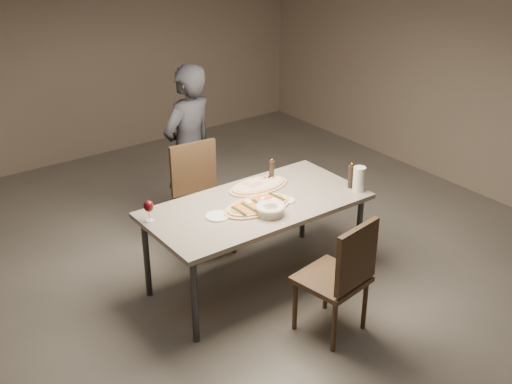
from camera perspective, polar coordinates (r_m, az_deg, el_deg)
room at (r=4.89m, az=0.00°, el=5.82°), size 7.00×7.00×7.00m
dining_table at (r=5.17m, az=0.00°, el=-1.57°), size 1.80×0.90×0.75m
zucchini_pizza at (r=5.08m, az=0.15°, el=-1.19°), size 0.61×0.34×0.05m
ham_pizza at (r=5.41m, az=0.23°, el=0.58°), size 0.56×0.31×0.04m
bread_basket at (r=4.95m, az=1.28°, el=-1.52°), size 0.24×0.24×0.08m
oil_dish at (r=5.18m, az=2.75°, el=-0.76°), size 0.13×0.13×0.01m
pepper_mill_left at (r=5.52m, az=1.40°, el=1.96°), size 0.05×0.05×0.20m
pepper_mill_right at (r=5.43m, az=8.47°, el=1.43°), size 0.06×0.06×0.23m
carafe at (r=5.38m, az=9.15°, el=1.15°), size 0.10×0.10×0.21m
wine_glass at (r=4.89m, az=-9.52°, el=-1.30°), size 0.08×0.08×0.17m
side_plate at (r=4.94m, az=-3.44°, el=-2.16°), size 0.18×0.18×0.01m
chair_near at (r=4.69m, az=7.65°, el=-7.16°), size 0.52×0.52×0.96m
chair_far at (r=5.82m, az=-5.01°, el=0.04°), size 0.51×0.51×0.98m
diner at (r=6.04m, az=-5.97°, el=3.72°), size 0.68×0.54×1.64m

